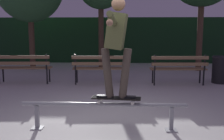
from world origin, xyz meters
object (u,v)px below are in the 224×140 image
object	(u,v)px
grind_rail	(103,109)
park_bench_right_center	(179,66)
park_bench_left_center	(100,66)
skateboarder	(117,39)
park_bench_leftmost	(23,66)
skateboard	(116,98)
trash_can	(220,69)

from	to	relation	value
grind_rail	park_bench_right_center	size ratio (longest dim) A/B	1.64
grind_rail	park_bench_left_center	bearing A→B (deg)	95.90
park_bench_right_center	park_bench_left_center	bearing A→B (deg)	180.00
skateboarder	park_bench_left_center	bearing A→B (deg)	99.16
grind_rail	park_bench_leftmost	world-z (taller)	park_bench_leftmost
skateboarder	park_bench_leftmost	distance (m)	4.64
grind_rail	skateboard	size ratio (longest dim) A/B	3.33
skateboarder	park_bench_leftmost	world-z (taller)	skateboarder
park_bench_leftmost	park_bench_left_center	xyz separation A→B (m)	(2.26, 0.00, 0.00)
park_bench_leftmost	park_bench_left_center	size ratio (longest dim) A/B	1.00
skateboard	skateboarder	size ratio (longest dim) A/B	0.51
skateboarder	trash_can	distance (m)	5.03
skateboard	trash_can	xyz separation A→B (m)	(2.99, 3.91, -0.11)
grind_rail	park_bench_leftmost	distance (m)	4.43
park_bench_leftmost	park_bench_right_center	size ratio (longest dim) A/B	1.00
skateboard	park_bench_right_center	bearing A→B (deg)	64.64
park_bench_leftmost	skateboard	bearing A→B (deg)	-51.51
park_bench_left_center	grind_rail	bearing A→B (deg)	-84.10
grind_rail	skateboard	distance (m)	0.27
skateboard	park_bench_left_center	distance (m)	3.61
grind_rail	skateboard	bearing A→B (deg)	0.00
skateboard	park_bench_left_center	bearing A→B (deg)	99.12
park_bench_right_center	trash_can	distance (m)	1.36
skateboard	skateboarder	bearing A→B (deg)	-5.91
grind_rail	park_bench_right_center	distance (m)	4.04
trash_can	park_bench_right_center	bearing A→B (deg)	-165.14
skateboarder	park_bench_right_center	world-z (taller)	skateboarder
skateboard	park_bench_left_center	world-z (taller)	park_bench_left_center
park_bench_leftmost	trash_can	distance (m)	5.84
park_bench_left_center	trash_can	distance (m)	3.58
trash_can	park_bench_left_center	bearing A→B (deg)	-174.45
skateboard	trash_can	world-z (taller)	trash_can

